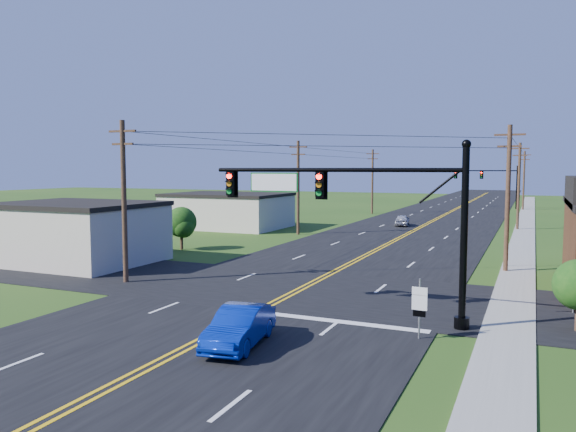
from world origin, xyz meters
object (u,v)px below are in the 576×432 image
at_px(signal_mast_far, 488,180).
at_px(stop_sign, 575,278).
at_px(blue_car, 240,327).
at_px(signal_mast_main, 354,207).
at_px(route_sign, 420,304).

distance_m(signal_mast_far, stop_sign, 68.16).
height_order(blue_car, stop_sign, stop_sign).
bearing_deg(signal_mast_main, signal_mast_far, 89.92).
bearing_deg(signal_mast_far, route_sign, -87.63).
height_order(signal_mast_far, blue_car, signal_mast_far).
relative_size(signal_mast_far, stop_sign, 4.99).
distance_m(blue_car, stop_sign, 14.97).
distance_m(signal_mast_far, blue_car, 77.55).
bearing_deg(signal_mast_main, blue_car, -115.42).
bearing_deg(stop_sign, route_sign, -147.17).
height_order(route_sign, stop_sign, route_sign).
relative_size(route_sign, stop_sign, 1.04).
bearing_deg(stop_sign, signal_mast_far, 80.45).
distance_m(signal_mast_main, stop_sign, 10.24).
bearing_deg(signal_mast_far, blue_car, -91.98).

